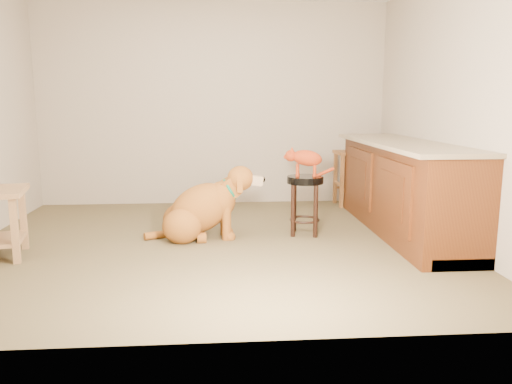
{
  "coord_description": "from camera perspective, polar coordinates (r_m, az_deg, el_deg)",
  "views": [
    {
      "loc": [
        0.06,
        -4.6,
        1.32
      ],
      "look_at": [
        0.43,
        0.25,
        0.45
      ],
      "focal_mm": 35.0,
      "sensor_mm": 36.0,
      "label": 1
    }
  ],
  "objects": [
    {
      "name": "golden_retriever",
      "position": [
        4.93,
        -6.24,
        -2.05
      ],
      "size": [
        1.21,
        0.62,
        0.76
      ],
      "rotation": [
        0.0,
        0.0,
        0.08
      ],
      "color": "brown",
      "rests_on": "ground"
    },
    {
      "name": "tabby_kitten",
      "position": [
        5.0,
        5.55,
        3.79
      ],
      "size": [
        0.52,
        0.21,
        0.32
      ],
      "rotation": [
        0.0,
        0.0,
        -0.2
      ],
      "color": "maroon",
      "rests_on": "padded_stool"
    },
    {
      "name": "cabinet_run",
      "position": [
        5.33,
        16.46,
        0.2
      ],
      "size": [
        0.7,
        2.56,
        0.94
      ],
      "color": "#4F250E",
      "rests_on": "ground"
    },
    {
      "name": "floor",
      "position": [
        4.79,
        -4.9,
        -5.9
      ],
      "size": [
        4.5,
        4.0,
        0.01
      ],
      "primitive_type": "cube",
      "color": "brown",
      "rests_on": "ground"
    },
    {
      "name": "wood_stool",
      "position": [
        6.6,
        10.69,
        1.68
      ],
      "size": [
        0.4,
        0.4,
        0.71
      ],
      "rotation": [
        0.0,
        0.0,
        0.04
      ],
      "color": "brown",
      "rests_on": "ground"
    },
    {
      "name": "room_shell",
      "position": [
        4.62,
        -5.22,
        14.51
      ],
      "size": [
        4.54,
        4.04,
        2.62
      ],
      "color": "#A79A87",
      "rests_on": "ground"
    },
    {
      "name": "padded_stool",
      "position": [
        5.05,
        5.61,
        -0.13
      ],
      "size": [
        0.37,
        0.37,
        0.6
      ],
      "rotation": [
        0.0,
        0.0,
        -0.2
      ],
      "color": "black",
      "rests_on": "ground"
    }
  ]
}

